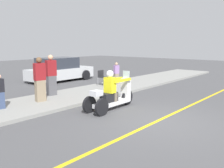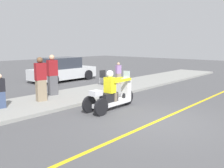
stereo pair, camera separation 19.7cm
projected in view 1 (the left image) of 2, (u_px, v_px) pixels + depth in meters
The scene contains 10 objects.
ground_plane at pixel (158, 121), 7.75m from camera, with size 60.00×60.00×0.00m, color #4C4C4F.
lane_stripe at pixel (160, 120), 7.88m from camera, with size 24.00×0.12×0.01m.
sidewalk_strip at pixel (63, 98), 10.65m from camera, with size 28.00×2.80×0.12m.
motorcycle_trike at pixel (112, 95), 9.07m from camera, with size 2.39×0.68×1.44m.
spectator_with_child at pixel (51, 76), 10.89m from camera, with size 0.46×0.32×1.78m.
spectator_mid_group at pixel (116, 74), 14.00m from camera, with size 0.32×0.24×1.22m.
spectator_by_tree at pixel (0, 92), 8.65m from camera, with size 0.31×0.22×1.21m.
spectator_near_curb at pixel (40, 80), 9.73m from camera, with size 0.45×0.32×1.74m.
folding_chair_set_back at pixel (102, 76), 13.53m from camera, with size 0.47×0.47×0.82m.
parked_car_lot_right at pixel (60, 70), 15.90m from camera, with size 4.27×1.95×1.50m.
Camera 1 is at (-6.63, -3.70, 2.38)m, focal length 40.00 mm.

